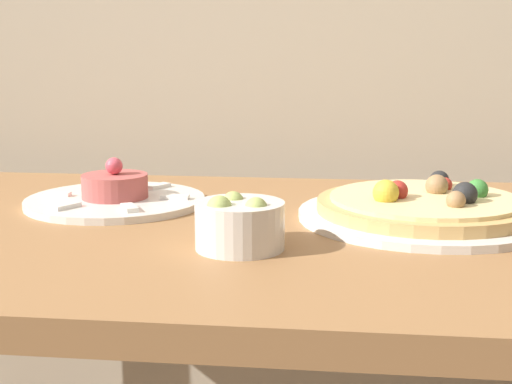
# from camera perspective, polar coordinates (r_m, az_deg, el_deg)

# --- Properties ---
(dining_table) EXTENTS (1.24, 0.68, 0.78)m
(dining_table) POSITION_cam_1_polar(r_m,az_deg,el_deg) (0.95, -2.34, -9.68)
(dining_table) COLOR olive
(dining_table) RESTS_ON ground_plane
(pizza_plate) EXTENTS (0.33, 0.33, 0.06)m
(pizza_plate) POSITION_cam_1_polar(r_m,az_deg,el_deg) (0.96, 13.36, -1.25)
(pizza_plate) COLOR silver
(pizza_plate) RESTS_ON dining_table
(tartare_plate) EXTENTS (0.26, 0.26, 0.07)m
(tartare_plate) POSITION_cam_1_polar(r_m,az_deg,el_deg) (1.05, -11.19, -0.30)
(tartare_plate) COLOR silver
(tartare_plate) RESTS_ON dining_table
(small_bowl) EXTENTS (0.10, 0.10, 0.06)m
(small_bowl) POSITION_cam_1_polar(r_m,az_deg,el_deg) (0.80, -1.34, -2.55)
(small_bowl) COLOR silver
(small_bowl) RESTS_ON dining_table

